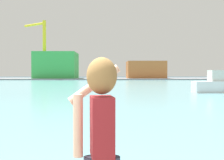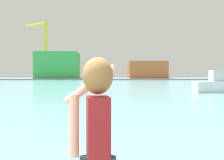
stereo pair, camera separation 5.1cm
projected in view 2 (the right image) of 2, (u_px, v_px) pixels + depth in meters
ground_plane at (102, 85)px, 52.18m from camera, size 220.00×220.00×0.00m
harbor_water at (103, 84)px, 54.18m from camera, size 140.00×100.00×0.02m
far_shore_dock at (105, 79)px, 94.16m from camera, size 140.00×20.00×0.41m
person_photographer at (97, 130)px, 2.72m from camera, size 0.53×0.55×1.74m
warehouse_left at (58, 65)px, 92.84m from camera, size 12.58×13.51×8.07m
warehouse_right at (147, 70)px, 93.22m from camera, size 11.74×10.99×5.33m
port_crane at (44, 44)px, 88.62m from camera, size 7.97×6.50×17.37m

